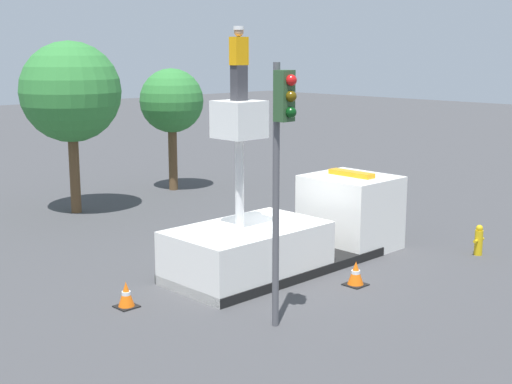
# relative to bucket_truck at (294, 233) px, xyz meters

# --- Properties ---
(ground_plane) EXTENTS (120.00, 120.00, 0.00)m
(ground_plane) POSITION_rel_bucket_truck_xyz_m (-0.66, 0.00, -0.88)
(ground_plane) COLOR #424244
(bucket_truck) EXTENTS (7.24, 2.46, 4.51)m
(bucket_truck) POSITION_rel_bucket_truck_xyz_m (0.00, 0.00, 0.00)
(bucket_truck) COLOR black
(bucket_truck) RESTS_ON ground
(worker) EXTENTS (0.40, 0.26, 1.75)m
(worker) POSITION_rel_bucket_truck_xyz_m (-2.00, 0.00, 4.51)
(worker) COLOR #38383D
(worker) RESTS_ON bucket_truck
(traffic_light_pole) EXTENTS (0.34, 0.57, 5.47)m
(traffic_light_pole) POSITION_rel_bucket_truck_xyz_m (-3.52, -2.87, 2.99)
(traffic_light_pole) COLOR #515156
(traffic_light_pole) RESTS_ON ground
(fire_hydrant) EXTENTS (0.47, 0.23, 0.87)m
(fire_hydrant) POSITION_rel_bucket_truck_xyz_m (4.38, -3.05, -0.45)
(fire_hydrant) COLOR gold
(fire_hydrant) RESTS_ON ground
(traffic_cone_rear) EXTENTS (0.47, 0.47, 0.60)m
(traffic_cone_rear) POSITION_rel_bucket_truck_xyz_m (-5.14, 0.38, -0.59)
(traffic_cone_rear) COLOR black
(traffic_cone_rear) RESTS_ON ground
(traffic_cone_curbside) EXTENTS (0.50, 0.50, 0.61)m
(traffic_cone_curbside) POSITION_rel_bucket_truck_xyz_m (-0.22, -2.27, -0.59)
(traffic_cone_curbside) COLOR black
(traffic_cone_curbside) RESTS_ON ground
(tree_left_bg) EXTENTS (3.49, 3.49, 6.03)m
(tree_left_bg) POSITION_rel_bucket_truck_xyz_m (-0.97, 9.69, 3.38)
(tree_left_bg) COLOR brown
(tree_left_bg) RESTS_ON ground
(tree_right_bg) EXTENTS (2.60, 2.60, 4.98)m
(tree_right_bg) POSITION_rel_bucket_truck_xyz_m (4.13, 10.64, 2.76)
(tree_right_bg) COLOR brown
(tree_right_bg) RESTS_ON ground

